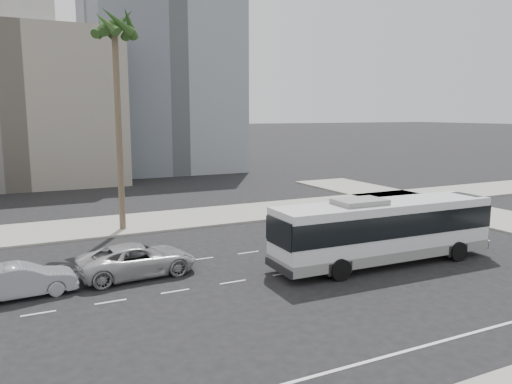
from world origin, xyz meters
TOP-DOWN VIEW (x-y plane):
  - ground at (0.00, 0.00)m, footprint 700.00×700.00m
  - sidewalk_north at (0.00, 15.50)m, footprint 120.00×7.00m
  - midrise_beige_west at (-12.00, 45.00)m, footprint 24.00×18.00m
  - midrise_gray_center at (8.00, 52.00)m, footprint 20.00×20.00m
  - civic_tower at (-2.00, 250.00)m, footprint 42.00×42.00m
  - highrise_right at (45.00, 230.00)m, footprint 26.00×26.00m
  - highrise_far at (70.00, 260.00)m, footprint 22.00×22.00m
  - city_bus at (5.88, -0.82)m, footprint 13.31×3.28m
  - car_a at (-7.01, 3.18)m, footprint 3.19×6.24m
  - car_b at (-12.51, 2.46)m, footprint 1.95×4.83m
  - palm_near at (-5.64, 13.74)m, footprint 4.55×4.55m

SIDE VIEW (x-z plane):
  - ground at x=0.00m, z-range 0.00..0.00m
  - sidewalk_north at x=0.00m, z-range 0.00..0.15m
  - car_b at x=-12.51m, z-range 0.00..1.56m
  - car_a at x=-7.01m, z-range 0.00..1.69m
  - city_bus at x=5.88m, z-range 0.10..3.90m
  - midrise_beige_west at x=-12.00m, z-range 0.00..18.00m
  - midrise_gray_center at x=8.00m, z-range 0.00..26.00m
  - palm_near at x=-5.64m, z-range 6.22..21.56m
  - highrise_far at x=70.00m, z-range 0.00..60.00m
  - highrise_right at x=45.00m, z-range 0.00..70.00m
  - civic_tower at x=-2.00m, z-range -25.67..103.33m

